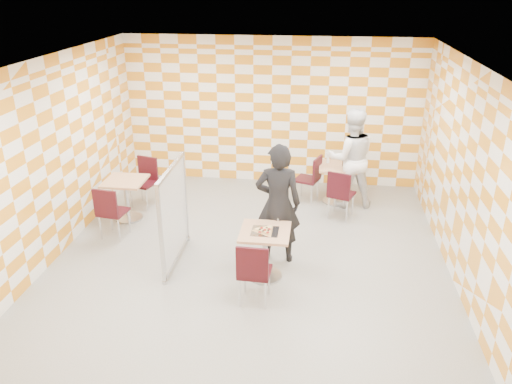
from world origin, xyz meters
TOP-DOWN VIEW (x-y plane):
  - room_shell at (0.00, 0.54)m, footprint 7.00×7.00m
  - main_table at (0.28, -0.23)m, footprint 0.70×0.70m
  - second_table at (1.36, 2.56)m, footprint 0.70×0.70m
  - empty_table at (-2.38, 1.35)m, footprint 0.70×0.70m
  - chair_main_front at (0.21, -0.93)m, footprint 0.44×0.45m
  - chair_second_front at (1.40, 1.81)m, footprint 0.54×0.55m
  - chair_second_side at (0.88, 2.50)m, footprint 0.55×0.54m
  - chair_empty_near at (-2.36, 0.58)m, footprint 0.48×0.48m
  - chair_empty_far at (-2.25, 2.01)m, footprint 0.52×0.52m
  - partition at (-1.11, 0.04)m, footprint 0.08×1.38m
  - man_dark at (0.42, 0.29)m, footprint 0.70×0.48m
  - man_white at (1.58, 2.47)m, footprint 1.01×0.84m
  - pizza_on_foil at (0.28, -0.25)m, footprint 0.40×0.40m
  - sport_bottle at (1.17, 2.70)m, footprint 0.06×0.06m
  - soda_bottle at (1.48, 2.55)m, footprint 0.07×0.07m

SIDE VIEW (x-z plane):
  - main_table at x=0.28m, z-range 0.13..0.88m
  - second_table at x=1.36m, z-range 0.13..0.88m
  - empty_table at x=-2.38m, z-range 0.13..0.88m
  - chair_main_front at x=0.21m, z-range 0.08..1.01m
  - chair_second_front at x=1.40m, z-range 0.08..1.01m
  - chair_second_side at x=0.88m, z-range 0.08..1.01m
  - chair_empty_near at x=-2.36m, z-range 0.08..1.01m
  - chair_empty_far at x=-2.25m, z-range 0.08..1.01m
  - pizza_on_foil at x=0.28m, z-range 0.74..0.79m
  - partition at x=-1.11m, z-range 0.02..1.57m
  - sport_bottle at x=1.17m, z-range 0.74..0.94m
  - soda_bottle at x=1.48m, z-range 0.74..0.97m
  - man_dark at x=0.42m, z-range 0.00..1.87m
  - man_white at x=1.58m, z-range 0.00..1.88m
  - room_shell at x=0.00m, z-range -2.00..5.00m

